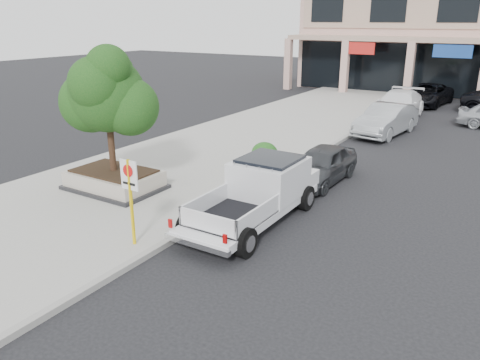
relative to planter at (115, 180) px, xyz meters
The scene contains 12 objects.
ground 5.81m from the planter, ahead, with size 120.00×120.00×0.00m, color black.
sidewalk 5.04m from the planter, 87.66° to the left, with size 8.00×52.00×0.15m, color gray.
curb 6.53m from the planter, 50.38° to the left, with size 0.20×52.00×0.15m, color gray.
planter is the anchor object (origin of this frame).
planter_tree 2.95m from the planter, 48.97° to the left, with size 2.90×2.55×4.00m.
no_parking_sign 4.65m from the planter, 37.71° to the right, with size 0.55×0.09×2.30m.
hedge 6.03m from the planter, 59.65° to the left, with size 1.10×0.99×0.94m, color #123F13.
pickup_truck 5.38m from the planter, ahead, with size 2.10×5.66×1.78m, color silver, non-canonical shape.
curb_car_a 7.42m from the planter, 40.70° to the left, with size 1.59×3.94×1.34m, color #313336.
curb_car_b 14.68m from the planter, 67.68° to the left, with size 1.69×4.85×1.60m, color #A2A5AA.
curb_car_c 18.77m from the planter, 74.38° to the left, with size 2.33×5.74×1.67m, color white.
curb_car_d 24.63m from the planter, 77.07° to the left, with size 2.48×5.37×1.49m, color black.
Camera 1 is at (6.06, -9.70, 5.74)m, focal length 35.00 mm.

